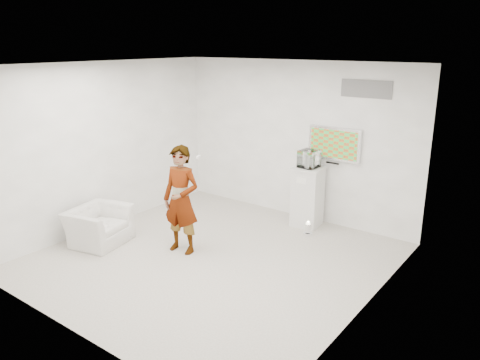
{
  "coord_description": "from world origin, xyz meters",
  "views": [
    {
      "loc": [
        4.41,
        -5.19,
        3.32
      ],
      "look_at": [
        0.1,
        0.6,
        1.18
      ],
      "focal_mm": 35.0,
      "sensor_mm": 36.0,
      "label": 1
    }
  ],
  "objects_px": {
    "person": "(181,200)",
    "pedestal": "(307,196)",
    "floor_uplight": "(308,229)",
    "armchair": "(99,226)",
    "tv": "(335,144)"
  },
  "relations": [
    {
      "from": "tv",
      "to": "floor_uplight",
      "type": "xyz_separation_m",
      "value": [
        -0.07,
        -0.74,
        -1.43
      ]
    },
    {
      "from": "pedestal",
      "to": "floor_uplight",
      "type": "height_order",
      "value": "pedestal"
    },
    {
      "from": "person",
      "to": "floor_uplight",
      "type": "distance_m",
      "value": 2.37
    },
    {
      "from": "tv",
      "to": "armchair",
      "type": "bearing_deg",
      "value": -131.67
    },
    {
      "from": "floor_uplight",
      "to": "pedestal",
      "type": "bearing_deg",
      "value": 121.68
    },
    {
      "from": "armchair",
      "to": "pedestal",
      "type": "bearing_deg",
      "value": -52.75
    },
    {
      "from": "tv",
      "to": "floor_uplight",
      "type": "relative_size",
      "value": 4.01
    },
    {
      "from": "pedestal",
      "to": "person",
      "type": "bearing_deg",
      "value": -115.81
    },
    {
      "from": "floor_uplight",
      "to": "armchair",
      "type": "bearing_deg",
      "value": -138.57
    },
    {
      "from": "person",
      "to": "floor_uplight",
      "type": "relative_size",
      "value": 7.09
    },
    {
      "from": "armchair",
      "to": "pedestal",
      "type": "relative_size",
      "value": 0.85
    },
    {
      "from": "pedestal",
      "to": "floor_uplight",
      "type": "xyz_separation_m",
      "value": [
        0.27,
        -0.44,
        -0.43
      ]
    },
    {
      "from": "pedestal",
      "to": "floor_uplight",
      "type": "bearing_deg",
      "value": -58.32
    },
    {
      "from": "pedestal",
      "to": "armchair",
      "type": "bearing_deg",
      "value": -130.75
    },
    {
      "from": "person",
      "to": "pedestal",
      "type": "xyz_separation_m",
      "value": [
        1.08,
        2.23,
        -0.33
      ]
    }
  ]
}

